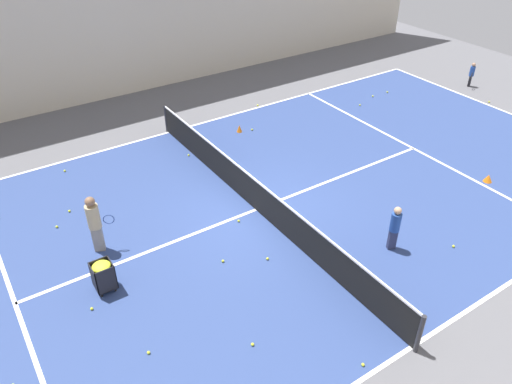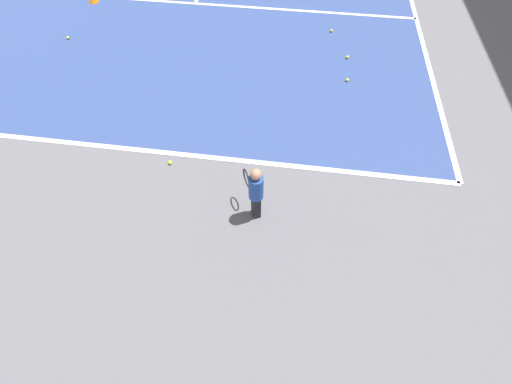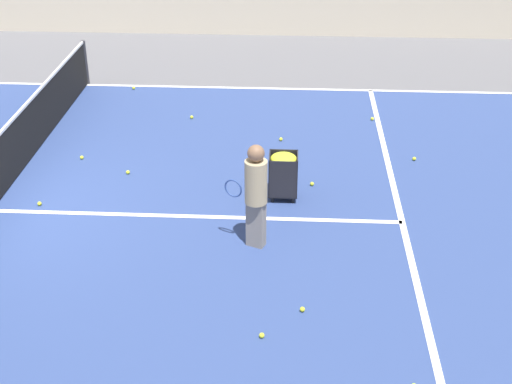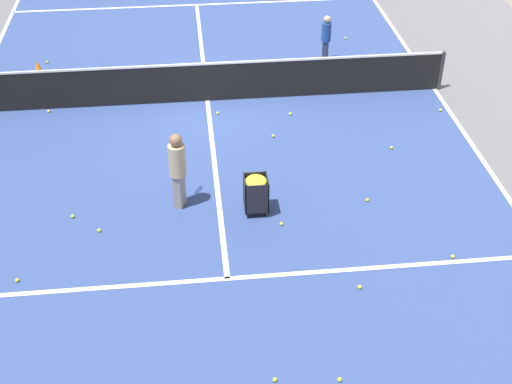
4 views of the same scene
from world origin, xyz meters
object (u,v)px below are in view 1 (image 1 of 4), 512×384
(child_midcourt, at_px, (395,225))
(training_cone_0, at_px, (239,128))
(coach_at_net, at_px, (94,221))
(player_near_baseline, at_px, (472,73))
(ball_cart, at_px, (103,272))
(tennis_net, at_px, (256,194))
(training_cone_1, at_px, (488,178))

(child_midcourt, height_order, training_cone_0, child_midcourt)
(coach_at_net, relative_size, child_midcourt, 1.26)
(coach_at_net, xyz_separation_m, child_midcourt, (-4.09, -6.27, -0.19))
(player_near_baseline, height_order, training_cone_0, player_near_baseline)
(ball_cart, bearing_deg, coach_at_net, -14.17)
(tennis_net, distance_m, coach_at_net, 4.39)
(tennis_net, xyz_separation_m, child_midcourt, (-3.33, -1.97, 0.21))
(training_cone_0, distance_m, training_cone_1, 8.53)
(tennis_net, distance_m, training_cone_1, 7.38)
(tennis_net, relative_size, training_cone_1, 44.26)
(player_near_baseline, relative_size, training_cone_0, 3.88)
(training_cone_1, bearing_deg, player_near_baseline, -49.15)
(training_cone_1, bearing_deg, tennis_net, 68.17)
(coach_at_net, relative_size, ball_cart, 2.05)
(coach_at_net, bearing_deg, training_cone_0, 53.18)
(tennis_net, height_order, child_midcourt, child_midcourt)
(ball_cart, distance_m, training_cone_1, 11.70)
(player_near_baseline, relative_size, coach_at_net, 0.65)
(tennis_net, distance_m, training_cone_0, 4.94)
(player_near_baseline, distance_m, training_cone_0, 10.92)
(training_cone_1, bearing_deg, coach_at_net, 72.55)
(child_midcourt, bearing_deg, training_cone_0, -66.79)
(child_midcourt, xyz_separation_m, ball_cart, (2.62, 6.64, -0.19))
(player_near_baseline, xyz_separation_m, coach_at_net, (-1.78, 17.25, 0.33))
(child_midcourt, bearing_deg, ball_cart, 3.29)
(tennis_net, bearing_deg, training_cone_1, -111.83)
(tennis_net, xyz_separation_m, ball_cart, (-0.71, 4.67, 0.02))
(child_midcourt, bearing_deg, player_near_baseline, -127.03)
(child_midcourt, xyz_separation_m, training_cone_1, (0.59, -4.87, -0.62))
(child_midcourt, relative_size, training_cone_1, 4.80)
(player_near_baseline, height_order, coach_at_net, coach_at_net)
(tennis_net, height_order, coach_at_net, coach_at_net)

